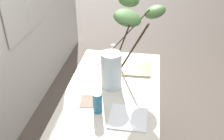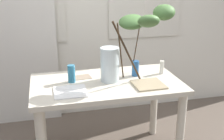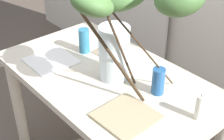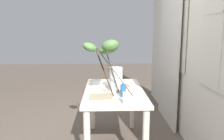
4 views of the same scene
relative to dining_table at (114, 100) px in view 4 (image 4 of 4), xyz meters
name	(u,v)px [view 4 (image 4 of 4)]	position (x,y,z in m)	size (l,w,h in m)	color
back_wall_with_windows	(199,41)	(0.00, 1.00, 0.70)	(4.61, 0.14, 2.60)	silver
curtain_sheer_side	(169,49)	(-0.82, 0.88, 0.54)	(0.95, 0.03, 2.29)	silver
dining_table	(114,100)	(0.00, 0.00, 0.00)	(1.22, 0.70, 0.73)	beige
vase_with_branches	(110,65)	(0.17, -0.05, 0.46)	(0.60, 0.58, 0.64)	silver
drinking_glass_blue_left	(118,79)	(-0.28, 0.06, 0.19)	(0.06, 0.06, 0.14)	teal
drinking_glass_blue_right	(123,91)	(0.28, 0.09, 0.19)	(0.06, 0.06, 0.13)	#235693
plate_square_left	(102,84)	(-0.31, -0.15, 0.13)	(0.25, 0.25, 0.01)	white
plate_square_right	(101,97)	(0.31, -0.15, 0.13)	(0.24, 0.24, 0.01)	tan
napkin_folded	(125,86)	(-0.18, 0.15, 0.12)	(0.15, 0.12, 0.00)	gray
pillar_candle	(125,98)	(0.52, 0.08, 0.18)	(0.04, 0.04, 0.13)	silver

